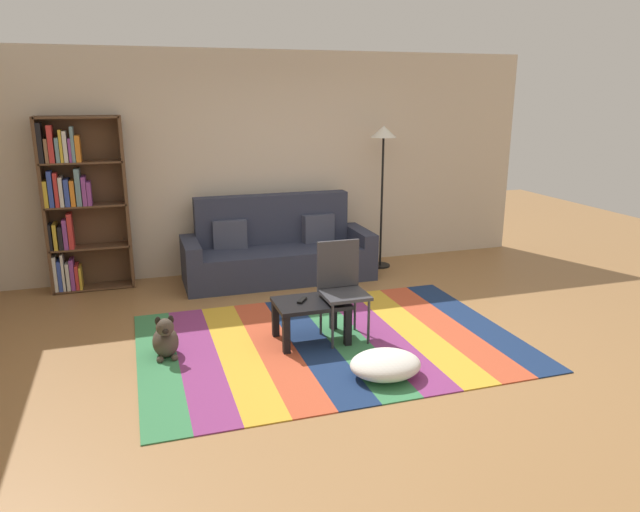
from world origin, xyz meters
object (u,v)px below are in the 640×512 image
at_px(bookshelf, 76,205).
at_px(dog, 166,339).
at_px(pouf, 385,365).
at_px(tv_remote, 302,300).
at_px(folding_chair, 341,282).
at_px(coffee_table, 311,309).
at_px(couch, 277,252).
at_px(standing_lamp, 383,150).

bearing_deg(bookshelf, dog, -70.34).
bearing_deg(pouf, tv_remote, 116.05).
distance_m(dog, folding_chair, 1.63).
xyz_separation_m(coffee_table, folding_chair, (0.30, 0.02, 0.22)).
bearing_deg(couch, standing_lamp, 3.58).
height_order(pouf, dog, dog).
distance_m(couch, tv_remote, 1.95).
xyz_separation_m(bookshelf, standing_lamp, (3.63, -0.19, 0.52)).
bearing_deg(pouf, folding_chair, 93.78).
height_order(couch, tv_remote, couch).
bearing_deg(tv_remote, bookshelf, 167.56).
xyz_separation_m(couch, dog, (-1.46, -1.90, -0.18)).
distance_m(bookshelf, pouf, 4.03).
height_order(couch, dog, couch).
bearing_deg(bookshelf, couch, -7.19).
relative_size(coffee_table, standing_lamp, 0.36).
bearing_deg(couch, bookshelf, 172.81).
distance_m(bookshelf, coffee_table, 3.12).
xyz_separation_m(dog, tv_remote, (1.21, -0.04, 0.24)).
height_order(couch, bookshelf, bookshelf).
relative_size(pouf, folding_chair, 0.64).
bearing_deg(tv_remote, folding_chair, 35.37).
height_order(bookshelf, tv_remote, bookshelf).
height_order(coffee_table, pouf, coffee_table).
relative_size(standing_lamp, folding_chair, 2.01).
relative_size(tv_remote, folding_chair, 0.17).
bearing_deg(folding_chair, bookshelf, 172.09).
distance_m(couch, dog, 2.40).
bearing_deg(coffee_table, dog, 177.15).
bearing_deg(tv_remote, pouf, -28.23).
relative_size(coffee_table, folding_chair, 0.72).
distance_m(couch, standing_lamp, 1.83).
relative_size(dog, tv_remote, 2.65).
height_order(dog, standing_lamp, standing_lamp).
distance_m(pouf, dog, 1.88).
bearing_deg(couch, coffee_table, -95.05).
bearing_deg(dog, coffee_table, -2.85).
distance_m(pouf, standing_lamp, 3.45).
height_order(coffee_table, dog, dog).
xyz_separation_m(couch, standing_lamp, (1.40, 0.09, 1.17)).
distance_m(coffee_table, pouf, 0.95).
bearing_deg(standing_lamp, bookshelf, 176.94).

